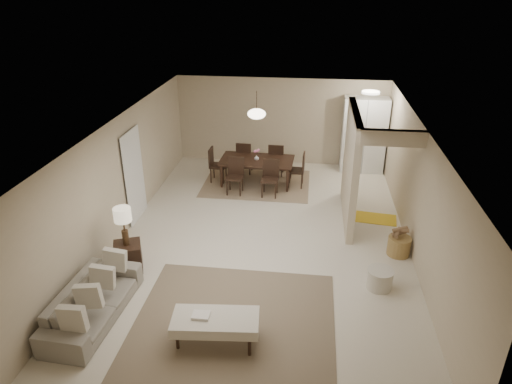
# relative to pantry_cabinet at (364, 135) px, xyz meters

# --- Properties ---
(floor) EXTENTS (9.00, 9.00, 0.00)m
(floor) POSITION_rel_pantry_cabinet_xyz_m (-2.35, -4.15, -1.05)
(floor) COLOR beige
(floor) RESTS_ON ground
(ceiling) EXTENTS (9.00, 9.00, 0.00)m
(ceiling) POSITION_rel_pantry_cabinet_xyz_m (-2.35, -4.15, 1.45)
(ceiling) COLOR white
(ceiling) RESTS_ON back_wall
(back_wall) EXTENTS (6.00, 0.00, 6.00)m
(back_wall) POSITION_rel_pantry_cabinet_xyz_m (-2.35, 0.35, 0.20)
(back_wall) COLOR #BDAC8F
(back_wall) RESTS_ON floor
(left_wall) EXTENTS (0.00, 9.00, 9.00)m
(left_wall) POSITION_rel_pantry_cabinet_xyz_m (-5.35, -4.15, 0.20)
(left_wall) COLOR #BDAC8F
(left_wall) RESTS_ON floor
(right_wall) EXTENTS (0.00, 9.00, 9.00)m
(right_wall) POSITION_rel_pantry_cabinet_xyz_m (0.65, -4.15, 0.20)
(right_wall) COLOR #BDAC8F
(right_wall) RESTS_ON floor
(partition) EXTENTS (0.15, 2.50, 2.50)m
(partition) POSITION_rel_pantry_cabinet_xyz_m (-0.55, -2.90, 0.20)
(partition) COLOR #BDAC8F
(partition) RESTS_ON floor
(doorway) EXTENTS (0.04, 0.90, 2.04)m
(doorway) POSITION_rel_pantry_cabinet_xyz_m (-5.32, -3.55, -0.03)
(doorway) COLOR black
(doorway) RESTS_ON floor
(pantry_cabinet) EXTENTS (1.20, 0.55, 2.10)m
(pantry_cabinet) POSITION_rel_pantry_cabinet_xyz_m (0.00, 0.00, 0.00)
(pantry_cabinet) COLOR white
(pantry_cabinet) RESTS_ON floor
(flush_light) EXTENTS (0.44, 0.44, 0.05)m
(flush_light) POSITION_rel_pantry_cabinet_xyz_m (-0.05, -0.95, 1.41)
(flush_light) COLOR white
(flush_light) RESTS_ON ceiling
(living_rug) EXTENTS (3.20, 3.20, 0.01)m
(living_rug) POSITION_rel_pantry_cabinet_xyz_m (-2.52, -6.93, -1.04)
(living_rug) COLOR brown
(living_rug) RESTS_ON floor
(sofa) EXTENTS (2.12, 0.93, 0.61)m
(sofa) POSITION_rel_pantry_cabinet_xyz_m (-4.80, -6.93, -0.75)
(sofa) COLOR gray
(sofa) RESTS_ON floor
(ottoman_bench) EXTENTS (1.35, 0.71, 0.46)m
(ottoman_bench) POSITION_rel_pantry_cabinet_xyz_m (-2.72, -7.23, -0.68)
(ottoman_bench) COLOR beige
(ottoman_bench) RESTS_ON living_rug
(side_table) EXTENTS (0.63, 0.63, 0.54)m
(side_table) POSITION_rel_pantry_cabinet_xyz_m (-4.75, -5.55, -0.78)
(side_table) COLOR black
(side_table) RESTS_ON floor
(table_lamp) EXTENTS (0.32, 0.32, 0.76)m
(table_lamp) POSITION_rel_pantry_cabinet_xyz_m (-4.75, -5.55, 0.05)
(table_lamp) COLOR #49331F
(table_lamp) RESTS_ON side_table
(round_pouf) EXTENTS (0.47, 0.47, 0.36)m
(round_pouf) POSITION_rel_pantry_cabinet_xyz_m (-0.11, -5.55, -0.87)
(round_pouf) COLOR beige
(round_pouf) RESTS_ON floor
(wicker_basket) EXTENTS (0.45, 0.45, 0.38)m
(wicker_basket) POSITION_rel_pantry_cabinet_xyz_m (0.40, -4.39, -0.86)
(wicker_basket) COLOR olive
(wicker_basket) RESTS_ON floor
(dining_rug) EXTENTS (2.80, 2.10, 0.01)m
(dining_rug) POSITION_rel_pantry_cabinet_xyz_m (-2.84, -1.32, -1.04)
(dining_rug) COLOR #7E684E
(dining_rug) RESTS_ON floor
(dining_table) EXTENTS (1.96, 1.14, 0.68)m
(dining_table) POSITION_rel_pantry_cabinet_xyz_m (-2.84, -1.32, -0.71)
(dining_table) COLOR black
(dining_table) RESTS_ON dining_rug
(dining_chairs) EXTENTS (2.52, 1.86, 0.94)m
(dining_chairs) POSITION_rel_pantry_cabinet_xyz_m (-2.84, -1.32, -0.58)
(dining_chairs) COLOR black
(dining_chairs) RESTS_ON dining_rug
(vase) EXTENTS (0.15, 0.15, 0.14)m
(vase) POSITION_rel_pantry_cabinet_xyz_m (-2.84, -1.32, -0.31)
(vase) COLOR silver
(vase) RESTS_ON dining_table
(yellow_mat) EXTENTS (0.98, 0.67, 0.01)m
(yellow_mat) POSITION_rel_pantry_cabinet_xyz_m (0.13, -2.93, -1.04)
(yellow_mat) COLOR gold
(yellow_mat) RESTS_ON floor
(pendant_light) EXTENTS (0.46, 0.46, 0.71)m
(pendant_light) POSITION_rel_pantry_cabinet_xyz_m (-2.84, -1.32, 0.87)
(pendant_light) COLOR #49331F
(pendant_light) RESTS_ON ceiling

